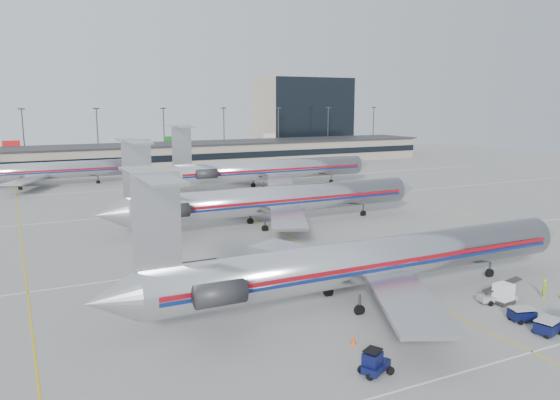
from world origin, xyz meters
TOP-DOWN VIEW (x-y plane):
  - ground at (0.00, 0.00)m, footprint 260.00×260.00m
  - apron_markings at (0.00, 10.00)m, footprint 160.00×0.15m
  - terminal at (0.00, 97.97)m, footprint 162.00×17.00m
  - light_mast_row at (0.00, 112.00)m, footprint 163.60×0.40m
  - distant_building at (62.00, 128.00)m, footprint 30.00×20.00m
  - jet_foreground at (-4.60, -4.92)m, footprint 46.03×27.10m
  - jet_second_row at (0.77, 24.46)m, footprint 47.40×27.91m
  - jet_third_row at (14.67, 55.01)m, footprint 46.64×28.69m
  - jet_back_row at (-27.29, 76.42)m, footprint 41.30×25.40m
  - tug_left at (-11.37, -15.81)m, footprint 2.31×1.88m
  - cart_inner at (3.49, -16.45)m, footprint 2.26×1.84m
  - cart_outer at (3.82, -13.93)m, footprint 2.09×1.70m
  - uld_container at (5.48, -10.66)m, footprint 1.77×1.53m
  - belt_loader at (5.38, -10.16)m, footprint 3.87×1.89m
  - ramp_worker_near at (9.83, -11.19)m, footprint 0.70×0.67m
  - ramp_worker_far at (7.46, -9.68)m, footprint 1.01×0.99m
  - cone_left at (-10.04, -11.58)m, footprint 0.53×0.53m

SIDE VIEW (x-z plane):
  - ground at x=0.00m, z-range 0.00..0.00m
  - apron_markings at x=0.00m, z-range 0.00..0.02m
  - cone_left at x=-10.04m, z-range 0.00..0.58m
  - belt_loader at x=5.38m, z-range -0.46..1.52m
  - cart_outer at x=3.82m, z-range 0.03..1.06m
  - cart_inner at x=3.49m, z-range 0.04..1.15m
  - tug_left at x=-11.37m, z-range -0.07..1.61m
  - ramp_worker_near at x=9.83m, z-range 0.00..1.62m
  - ramp_worker_far at x=7.46m, z-range 0.00..1.64m
  - uld_container at x=5.48m, z-range 0.01..1.73m
  - terminal at x=0.00m, z-range 0.03..6.28m
  - jet_back_row at x=-27.29m, z-range -2.37..8.92m
  - jet_foreground at x=-4.60m, z-range -2.53..9.52m
  - jet_second_row at x=0.77m, z-range -2.60..9.80m
  - jet_third_row at x=14.67m, z-range -2.67..10.08m
  - light_mast_row at x=0.00m, z-range 0.94..16.22m
  - distant_building at x=62.00m, z-range 0.00..25.00m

